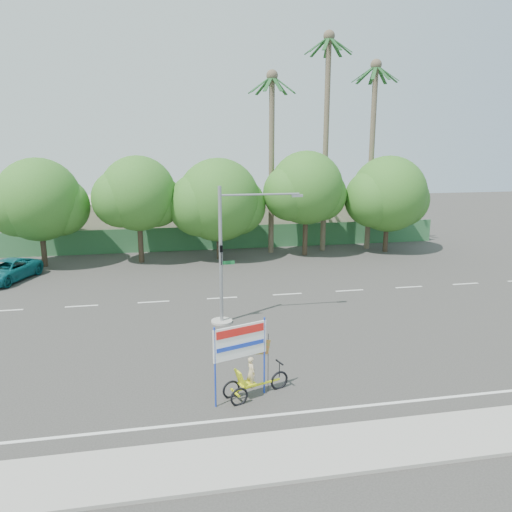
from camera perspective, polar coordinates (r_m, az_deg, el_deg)
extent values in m
plane|color=#33302D|center=(22.79, 3.67, -10.65)|extent=(120.00, 120.00, 0.00)
cube|color=gray|center=(16.50, 10.56, -20.73)|extent=(50.00, 2.40, 0.12)
cube|color=#336B3D|center=(42.80, -3.44, 2.13)|extent=(38.00, 0.08, 2.00)
cube|color=beige|center=(46.97, -16.40, 3.84)|extent=(12.00, 8.00, 4.00)
cube|color=beige|center=(48.61, 5.27, 4.39)|extent=(14.00, 8.00, 3.60)
cylinder|color=#473828|center=(39.86, -23.16, 1.36)|extent=(0.40, 0.40, 3.52)
sphere|color=#2E5C1B|center=(39.38, -23.58, 5.92)|extent=(6.00, 6.00, 6.00)
sphere|color=#2E5C1B|center=(39.46, -21.50, 5.30)|extent=(4.32, 4.32, 4.32)
sphere|color=#2E5C1B|center=(39.50, -25.53, 5.29)|extent=(4.56, 4.56, 4.56)
cylinder|color=#473828|center=(38.91, -13.07, 1.99)|extent=(0.40, 0.40, 3.74)
sphere|color=#2E5C1B|center=(38.41, -13.33, 6.97)|extent=(5.60, 5.60, 5.60)
sphere|color=#2E5C1B|center=(38.74, -11.40, 6.23)|extent=(4.03, 4.03, 4.03)
sphere|color=#2E5C1B|center=(38.28, -15.22, 6.33)|extent=(4.26, 4.26, 4.26)
cylinder|color=#473828|center=(39.15, -4.25, 2.04)|extent=(0.40, 0.40, 3.30)
sphere|color=#2E5C1B|center=(38.68, -4.32, 6.40)|extent=(6.40, 6.40, 6.40)
sphere|color=#2E5C1B|center=(39.22, -2.26, 5.75)|extent=(4.61, 4.61, 4.61)
sphere|color=#2E5C1B|center=(38.34, -6.42, 5.85)|extent=(4.86, 4.86, 4.86)
cylinder|color=#473828|center=(40.46, 5.65, 2.79)|extent=(0.40, 0.40, 3.87)
sphere|color=#2E5C1B|center=(39.98, 5.77, 7.76)|extent=(5.80, 5.80, 5.80)
sphere|color=#2E5C1B|center=(40.71, 7.40, 6.94)|extent=(4.18, 4.18, 4.18)
sphere|color=#2E5C1B|center=(39.42, 4.02, 7.20)|extent=(4.41, 4.41, 4.41)
cylinder|color=#473828|center=(42.98, 14.65, 2.74)|extent=(0.40, 0.40, 3.43)
sphere|color=#2E5C1B|center=(42.55, 14.89, 6.87)|extent=(6.20, 6.20, 6.20)
sphere|color=#2E5C1B|center=(43.49, 16.35, 6.19)|extent=(4.46, 4.46, 4.46)
sphere|color=#2E5C1B|center=(41.77, 13.28, 6.42)|extent=(4.71, 4.71, 4.71)
cylinder|color=#70604C|center=(41.84, 7.96, 12.12)|extent=(0.44, 0.44, 17.00)
sphere|color=#70604C|center=(42.55, 8.36, 23.63)|extent=(0.90, 0.90, 0.90)
cube|color=#1C4C21|center=(42.74, 9.62, 22.64)|extent=(1.91, 0.28, 1.36)
cube|color=#1C4C21|center=(43.23, 9.02, 22.55)|extent=(1.65, 1.44, 1.36)
cube|color=#1C4C21|center=(43.36, 8.12, 22.56)|extent=(0.61, 1.93, 1.36)
cube|color=#1C4C21|center=(43.06, 7.30, 22.65)|extent=(1.20, 1.80, 1.36)
cube|color=#1C4C21|center=(42.47, 6.95, 22.79)|extent=(1.89, 0.92, 1.36)
cube|color=#1C4C21|center=(41.87, 7.23, 22.92)|extent=(1.89, 0.92, 1.36)
cube|color=#1C4C21|center=(41.53, 8.05, 22.98)|extent=(1.20, 1.80, 1.36)
cube|color=#1C4C21|center=(41.62, 9.00, 22.93)|extent=(0.61, 1.93, 1.36)
cube|color=#1C4C21|center=(42.11, 9.62, 22.79)|extent=(1.65, 1.44, 1.36)
cylinder|color=#70604C|center=(43.30, 13.03, 10.62)|extent=(0.44, 0.44, 15.00)
sphere|color=#70604C|center=(43.66, 13.57, 20.49)|extent=(0.90, 0.90, 0.90)
cube|color=#1C4C21|center=(43.95, 14.71, 19.51)|extent=(1.91, 0.28, 1.36)
cube|color=#1C4C21|center=(44.41, 14.09, 19.47)|extent=(1.65, 1.44, 1.36)
cube|color=#1C4C21|center=(44.48, 13.21, 19.51)|extent=(0.61, 1.93, 1.36)
cube|color=#1C4C21|center=(44.14, 12.47, 19.60)|extent=(1.20, 1.80, 1.36)
cube|color=#1C4C21|center=(43.53, 12.21, 19.70)|extent=(1.89, 0.92, 1.36)
cube|color=#1C4C21|center=(42.93, 12.56, 19.78)|extent=(1.89, 0.92, 1.36)
cube|color=#1C4C21|center=(42.64, 13.38, 19.79)|extent=(1.20, 1.80, 1.36)
cube|color=#1C4C21|center=(42.80, 14.27, 19.72)|extent=(0.61, 1.93, 1.36)
cube|color=#1C4C21|center=(43.32, 14.79, 19.60)|extent=(1.65, 1.44, 1.36)
cylinder|color=#70604C|center=(40.69, 1.78, 10.09)|extent=(0.44, 0.44, 14.00)
sphere|color=#70604C|center=(40.91, 1.85, 19.93)|extent=(0.90, 0.90, 0.90)
cube|color=#1C4C21|center=(41.05, 3.20, 18.97)|extent=(1.91, 0.28, 1.36)
cube|color=#1C4C21|center=(41.59, 2.68, 18.90)|extent=(1.65, 1.44, 1.36)
cube|color=#1C4C21|center=(41.78, 1.79, 18.88)|extent=(0.61, 1.93, 1.36)
cube|color=#1C4C21|center=(41.54, 0.92, 18.92)|extent=(1.20, 1.80, 1.36)
cube|color=#1C4C21|center=(40.97, 0.46, 19.00)|extent=(1.89, 0.92, 1.36)
cube|color=#1C4C21|center=(40.34, 0.65, 19.09)|extent=(1.89, 0.92, 1.36)
cube|color=#1C4C21|center=(39.95, 1.42, 19.14)|extent=(1.20, 1.80, 1.36)
cube|color=#1C4C21|center=(39.98, 2.39, 19.13)|extent=(0.61, 1.93, 1.36)
cube|color=#1C4C21|center=(40.41, 3.10, 19.06)|extent=(1.65, 1.44, 1.36)
cylinder|color=gray|center=(26.00, -3.93, -7.45)|extent=(1.10, 1.10, 0.10)
cylinder|color=gray|center=(24.99, -4.06, -0.03)|extent=(0.18, 0.18, 7.00)
cylinder|color=gray|center=(24.78, 0.46, 7.05)|extent=(4.00, 0.10, 0.10)
cube|color=gray|center=(25.23, 4.73, 6.89)|extent=(0.55, 0.20, 0.12)
imported|color=black|center=(24.76, -4.00, 0.08)|extent=(0.16, 0.20, 1.00)
cube|color=#14662D|center=(25.11, -3.25, -0.77)|extent=(0.70, 0.04, 0.18)
torus|color=black|center=(19.42, 2.68, -14.02)|extent=(0.74, 0.32, 0.75)
torus|color=black|center=(18.84, -2.85, -15.00)|extent=(0.69, 0.30, 0.70)
torus|color=black|center=(18.36, -1.94, -15.80)|extent=(0.69, 0.30, 0.70)
cube|color=yellow|center=(18.95, 0.20, -14.50)|extent=(1.80, 0.67, 0.07)
cube|color=yellow|center=(18.59, -2.40, -15.33)|extent=(0.28, 0.65, 0.06)
cube|color=yellow|center=(18.69, -1.01, -14.39)|extent=(0.67, 0.62, 0.07)
cube|color=yellow|center=(18.43, -1.85, -13.74)|extent=(0.39, 0.52, 0.60)
cylinder|color=black|center=(19.22, 2.69, -12.85)|extent=(0.04, 0.04, 0.61)
cube|color=black|center=(19.09, 2.70, -12.05)|extent=(0.20, 0.48, 0.04)
imported|color=#CCB284|center=(18.57, -0.56, -13.13)|extent=(0.41, 0.50, 1.19)
cylinder|color=#1836BA|center=(17.76, -4.71, -12.60)|extent=(0.08, 0.08, 2.98)
cylinder|color=#1836BA|center=(18.60, 0.95, -11.32)|extent=(0.08, 0.08, 2.98)
cube|color=white|center=(17.84, -1.82, -9.72)|extent=(2.00, 0.73, 1.21)
cube|color=red|center=(17.67, -1.77, -8.61)|extent=(1.78, 0.62, 0.29)
cube|color=#1836BA|center=(17.88, -1.76, -10.25)|extent=(1.78, 0.62, 0.15)
cylinder|color=black|center=(18.81, 1.39, -12.13)|extent=(0.03, 0.03, 2.32)
cube|color=red|center=(18.34, 0.36, -10.37)|extent=(0.93, 0.34, 0.72)
imported|color=#0E5D65|center=(37.00, -26.55, -1.50)|extent=(4.07, 5.57, 1.41)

